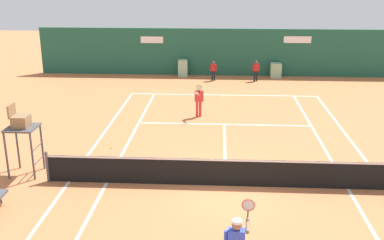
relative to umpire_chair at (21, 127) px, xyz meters
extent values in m
plane|color=#C67042|center=(6.98, -0.55, -1.73)|extent=(80.00, 80.00, 0.00)
cube|color=white|center=(6.98, 11.15, -1.73)|extent=(10.60, 0.10, 0.01)
cube|color=white|center=(1.68, -0.55, -1.73)|extent=(0.10, 23.40, 0.01)
cube|color=white|center=(2.98, -0.55, -1.73)|extent=(0.10, 23.40, 0.01)
cube|color=white|center=(10.98, -0.55, -1.73)|extent=(0.10, 23.40, 0.01)
cube|color=white|center=(6.98, 5.85, -1.73)|extent=(8.00, 0.10, 0.01)
cube|color=white|center=(6.98, 2.65, -1.73)|extent=(0.10, 6.40, 0.01)
cube|color=white|center=(6.98, 11.00, -1.73)|extent=(0.10, 0.24, 0.01)
cylinder|color=#4C4C51|center=(0.98, -0.55, -1.20)|extent=(0.10, 0.10, 1.07)
cube|color=black|center=(6.98, -0.55, -1.26)|extent=(12.00, 0.03, 0.95)
cube|color=white|center=(6.98, -0.55, -0.81)|extent=(12.00, 0.04, 0.06)
cube|color=#1E5642|center=(6.98, 16.45, -0.16)|extent=(25.00, 0.24, 3.14)
cube|color=white|center=(11.84, 16.31, 0.74)|extent=(1.80, 0.02, 0.44)
cube|color=white|center=(2.17, 16.31, 0.65)|extent=(1.51, 0.02, 0.44)
cube|color=#8CB793|center=(4.29, 15.90, -1.16)|extent=(0.62, 0.70, 1.14)
cube|color=#8CB793|center=(10.47, 15.90, -1.24)|extent=(0.70, 0.70, 0.98)
cylinder|color=#47474C|center=(0.46, 0.45, -0.89)|extent=(0.07, 0.07, 1.68)
cylinder|color=#47474C|center=(0.46, -0.45, -0.89)|extent=(0.07, 0.07, 1.68)
cylinder|color=#47474C|center=(-0.44, 0.45, -0.89)|extent=(0.07, 0.07, 1.68)
cylinder|color=#47474C|center=(-0.44, -0.45, -0.89)|extent=(0.07, 0.07, 1.68)
cylinder|color=#47474C|center=(0.46, 0.00, -1.23)|extent=(0.04, 0.81, 0.04)
cylinder|color=#47474C|center=(0.46, 0.00, -0.72)|extent=(0.04, 0.81, 0.04)
cube|color=#47474C|center=(0.01, 0.00, -0.02)|extent=(1.00, 1.00, 0.06)
cube|color=olive|center=(0.01, 0.00, 0.21)|extent=(0.52, 0.56, 0.40)
cube|color=olive|center=(-0.28, 0.00, 0.58)|extent=(0.06, 0.56, 0.45)
cylinder|color=#38383D|center=(0.09, -2.19, -1.54)|extent=(0.06, 0.06, 0.38)
cylinder|color=red|center=(5.82, 6.99, -1.34)|extent=(0.13, 0.13, 0.77)
cylinder|color=red|center=(5.66, 6.91, -1.34)|extent=(0.13, 0.13, 0.77)
cube|color=red|center=(5.74, 6.95, -0.69)|extent=(0.40, 0.33, 0.54)
sphere|color=beige|center=(5.74, 6.95, -0.31)|extent=(0.21, 0.21, 0.21)
cylinder|color=white|center=(5.74, 6.95, -0.23)|extent=(0.20, 0.20, 0.06)
cylinder|color=red|center=(5.93, 7.05, -0.73)|extent=(0.08, 0.08, 0.52)
cylinder|color=beige|center=(5.67, 6.62, -0.47)|extent=(0.31, 0.50, 0.08)
cylinder|color=black|center=(5.79, 6.39, -0.36)|extent=(0.03, 0.03, 0.22)
torus|color=yellow|center=(5.79, 6.39, -0.11)|extent=(0.28, 0.16, 0.30)
cylinder|color=silver|center=(5.79, 6.39, -0.11)|extent=(0.23, 0.12, 0.26)
sphere|color=#8C664C|center=(7.14, -5.60, -0.19)|extent=(0.23, 0.23, 0.23)
cylinder|color=white|center=(7.14, -5.60, -0.10)|extent=(0.22, 0.22, 0.06)
cylinder|color=#8C664C|center=(7.39, -5.33, -0.36)|extent=(0.13, 0.57, 0.09)
cylinder|color=black|center=(7.41, -5.05, -0.25)|extent=(0.03, 0.03, 0.22)
torus|color=#DB3838|center=(7.41, -5.05, 0.00)|extent=(0.30, 0.05, 0.30)
cylinder|color=silver|center=(7.41, -5.05, 0.00)|extent=(0.26, 0.02, 0.26)
cylinder|color=black|center=(6.42, 14.73, -1.41)|extent=(0.10, 0.10, 0.64)
cylinder|color=black|center=(6.28, 14.74, -1.41)|extent=(0.10, 0.10, 0.64)
cube|color=#AD1E1E|center=(6.35, 14.74, -0.87)|extent=(0.30, 0.18, 0.45)
sphere|color=brown|center=(6.35, 14.74, -0.55)|extent=(0.18, 0.18, 0.18)
cylinder|color=#AD1E1E|center=(6.53, 14.72, -0.90)|extent=(0.07, 0.07, 0.43)
cylinder|color=#AD1E1E|center=(6.17, 14.75, -0.90)|extent=(0.07, 0.07, 0.43)
cylinder|color=black|center=(9.14, 14.75, -1.39)|extent=(0.11, 0.11, 0.67)
cylinder|color=black|center=(8.99, 14.73, -1.39)|extent=(0.11, 0.11, 0.67)
cube|color=#AD1E1E|center=(9.07, 14.74, -0.82)|extent=(0.32, 0.20, 0.47)
sphere|color=brown|center=(9.07, 14.74, -0.49)|extent=(0.19, 0.19, 0.19)
cylinder|color=#AD1E1E|center=(9.26, 14.76, -0.85)|extent=(0.07, 0.07, 0.45)
cylinder|color=#AD1E1E|center=(8.88, 14.72, -0.85)|extent=(0.07, 0.07, 0.45)
sphere|color=#CCE033|center=(2.43, 2.55, -1.70)|extent=(0.07, 0.07, 0.07)
camera|label=1|loc=(6.68, -14.43, 5.08)|focal=43.01mm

